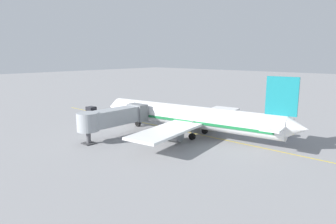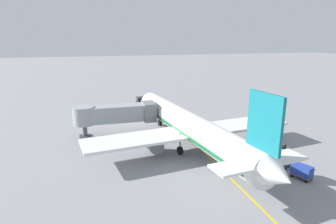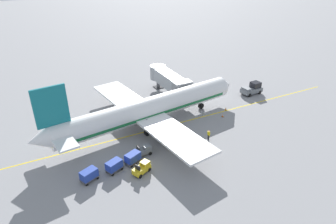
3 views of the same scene
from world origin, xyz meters
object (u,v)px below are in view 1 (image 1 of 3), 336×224
at_px(baggage_cart_third_in_train, 281,132).
at_px(safety_cone_nose_right, 149,120).
at_px(baggage_tug_trailing, 231,127).
at_px(ground_crew_loader, 188,117).
at_px(baggage_cart_second_in_train, 261,129).
at_px(safety_cone_nose_left, 135,120).
at_px(ground_crew_wing_walker, 206,122).
at_px(jet_bridge, 113,117).
at_px(pushback_tractor, 94,113).
at_px(parked_airliner, 190,117).
at_px(baggage_tug_lead, 249,125).
at_px(baggage_cart_front, 244,127).

height_order(baggage_cart_third_in_train, safety_cone_nose_right, baggage_cart_third_in_train).
bearing_deg(baggage_tug_trailing, ground_crew_loader, 84.54).
height_order(baggage_cart_second_in_train, baggage_cart_third_in_train, same).
xyz_separation_m(baggage_cart_second_in_train, safety_cone_nose_left, (-7.56, 23.95, -0.66)).
bearing_deg(baggage_tug_trailing, safety_cone_nose_right, 103.28).
distance_m(ground_crew_wing_walker, ground_crew_loader, 5.34).
height_order(jet_bridge, pushback_tractor, jet_bridge).
xyz_separation_m(parked_airliner, safety_cone_nose_right, (3.04, 12.97, -2.90)).
height_order(baggage_tug_lead, baggage_cart_second_in_train, baggage_tug_lead).
height_order(baggage_cart_third_in_train, ground_crew_loader, ground_crew_loader).
distance_m(baggage_tug_trailing, baggage_cart_third_in_train, 8.46).
bearing_deg(safety_cone_nose_right, baggage_cart_front, -74.83).
relative_size(pushback_tractor, baggage_cart_third_in_train, 1.54).
xyz_separation_m(baggage_tug_lead, safety_cone_nose_left, (-9.52, 20.84, -0.42)).
height_order(baggage_cart_front, ground_crew_wing_walker, ground_crew_wing_walker).
bearing_deg(baggage_tug_lead, parked_airliner, 151.69).
bearing_deg(baggage_tug_trailing, ground_crew_wing_walker, 92.88).
bearing_deg(baggage_cart_front, jet_bridge, 140.18).
relative_size(parked_airliner, baggage_cart_front, 12.71).
bearing_deg(baggage_cart_third_in_train, baggage_tug_trailing, 103.54).
bearing_deg(parked_airliner, baggage_tug_trailing, -29.63).
height_order(parked_airliner, baggage_tug_trailing, parked_airliner).
xyz_separation_m(parked_airliner, baggage_tug_lead, (10.66, -5.74, -2.47)).
distance_m(baggage_tug_trailing, ground_crew_wing_walker, 5.31).
relative_size(ground_crew_wing_walker, ground_crew_loader, 1.00).
bearing_deg(ground_crew_wing_walker, baggage_tug_trailing, -87.12).
bearing_deg(baggage_cart_front, baggage_cart_second_in_train, -79.93).
relative_size(baggage_cart_front, safety_cone_nose_left, 4.98).
distance_m(jet_bridge, baggage_cart_third_in_train, 28.07).
bearing_deg(safety_cone_nose_right, ground_crew_loader, -52.35).
xyz_separation_m(baggage_cart_second_in_train, ground_crew_wing_walker, (-1.91, 10.14, 0.00)).
relative_size(baggage_cart_third_in_train, safety_cone_nose_right, 4.98).
height_order(ground_crew_loader, safety_cone_nose_left, ground_crew_loader).
distance_m(baggage_cart_second_in_train, baggage_cart_third_in_train, 3.40).
xyz_separation_m(baggage_cart_front, ground_crew_loader, (-0.14, 12.52, 0.00)).
height_order(parked_airliner, baggage_cart_second_in_train, parked_airliner).
distance_m(pushback_tractor, baggage_tug_lead, 32.97).
distance_m(baggage_tug_lead, baggage_cart_front, 2.50).
distance_m(ground_crew_loader, safety_cone_nose_right, 8.23).
xyz_separation_m(parked_airliner, baggage_tug_trailing, (7.04, -4.01, -2.47)).
xyz_separation_m(baggage_tug_lead, ground_crew_loader, (-2.61, 12.22, 0.24)).
height_order(jet_bridge, safety_cone_nose_left, jet_bridge).
relative_size(baggage_tug_trailing, baggage_cart_second_in_train, 0.86).
relative_size(pushback_tractor, safety_cone_nose_right, 7.65).
xyz_separation_m(pushback_tractor, baggage_tug_lead, (13.12, -30.25, -0.39)).
bearing_deg(jet_bridge, baggage_tug_lead, -35.64).
height_order(ground_crew_wing_walker, ground_crew_loader, same).
xyz_separation_m(baggage_cart_front, baggage_cart_third_in_train, (0.83, -6.19, 0.00)).
bearing_deg(safety_cone_nose_left, baggage_cart_front, -71.54).
distance_m(baggage_tug_trailing, baggage_cart_second_in_train, 5.12).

